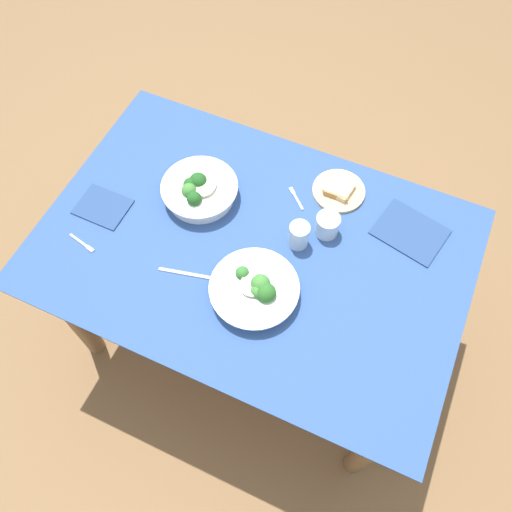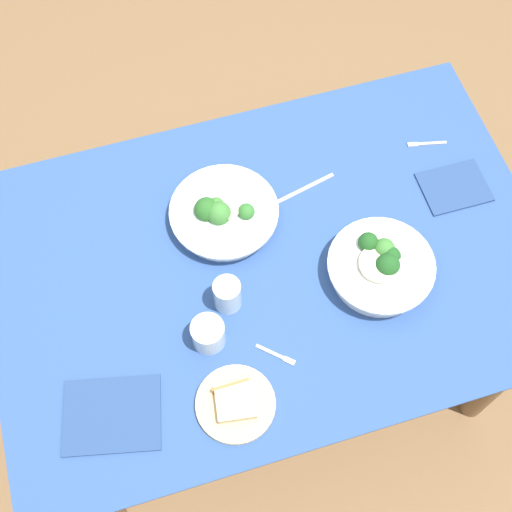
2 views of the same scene
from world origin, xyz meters
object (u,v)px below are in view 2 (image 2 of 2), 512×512
at_px(table_knife_left, 300,191).
at_px(bread_side_plate, 235,403).
at_px(water_glass_side, 208,334).
at_px(napkin_folded_lower, 112,415).
at_px(fork_by_far_bowl, 425,144).
at_px(water_glass_center, 227,295).
at_px(broccoli_bowl_far, 380,267).
at_px(fork_by_near_bowl, 277,355).
at_px(napkin_folded_upper, 454,187).
at_px(broccoli_bowl_near, 223,214).

bearing_deg(table_knife_left, bread_side_plate, -135.72).
relative_size(water_glass_side, napkin_folded_lower, 0.36).
relative_size(fork_by_far_bowl, table_knife_left, 0.51).
relative_size(water_glass_center, napkin_folded_lower, 0.43).
height_order(broccoli_bowl_far, fork_by_near_bowl, broccoli_bowl_far).
bearing_deg(bread_side_plate, fork_by_near_bowl, -146.69).
relative_size(bread_side_plate, fork_by_near_bowl, 2.26).
bearing_deg(water_glass_center, water_glass_side, 48.96).
distance_m(broccoli_bowl_far, fork_by_near_bowl, 0.33).
height_order(fork_by_far_bowl, napkin_folded_lower, napkin_folded_lower).
height_order(napkin_folded_upper, napkin_folded_lower, same).
distance_m(broccoli_bowl_far, broccoli_bowl_near, 0.41).
xyz_separation_m(broccoli_bowl_far, napkin_folded_upper, (-0.28, -0.18, -0.03)).
bearing_deg(table_knife_left, water_glass_center, -149.87).
height_order(fork_by_near_bowl, napkin_folded_lower, napkin_folded_lower).
bearing_deg(fork_by_far_bowl, water_glass_center, 37.13).
bearing_deg(bread_side_plate, napkin_folded_lower, -11.80).
distance_m(fork_by_near_bowl, napkin_folded_lower, 0.40).
xyz_separation_m(bread_side_plate, table_knife_left, (-0.32, -0.49, -0.01)).
xyz_separation_m(broccoli_bowl_near, table_knife_left, (-0.21, -0.02, -0.03)).
height_order(bread_side_plate, napkin_folded_upper, bread_side_plate).
distance_m(bread_side_plate, water_glass_center, 0.25).
height_order(water_glass_center, napkin_folded_upper, water_glass_center).
bearing_deg(water_glass_side, broccoli_bowl_far, -174.06).
xyz_separation_m(bread_side_plate, napkin_folded_lower, (0.27, -0.06, -0.01)).
bearing_deg(water_glass_side, water_glass_center, -131.04).
bearing_deg(napkin_folded_upper, broccoli_bowl_far, 31.88).
relative_size(broccoli_bowl_far, fork_by_near_bowl, 3.23).
xyz_separation_m(water_glass_center, fork_by_near_bowl, (-0.07, 0.16, -0.04)).
bearing_deg(napkin_folded_lower, broccoli_bowl_near, -132.24).
distance_m(broccoli_bowl_far, napkin_folded_lower, 0.72).
xyz_separation_m(broccoli_bowl_near, water_glass_side, (0.12, 0.30, 0.01)).
relative_size(broccoli_bowl_near, water_glass_center, 2.96).
bearing_deg(broccoli_bowl_far, napkin_folded_upper, -148.12).
height_order(bread_side_plate, napkin_folded_lower, bread_side_plate).
relative_size(table_knife_left, napkin_folded_upper, 1.21).
bearing_deg(table_knife_left, fork_by_near_bowl, -128.00).
bearing_deg(table_knife_left, broccoli_bowl_far, -81.51).
height_order(broccoli_bowl_far, table_knife_left, broccoli_bowl_far).
distance_m(water_glass_side, fork_by_near_bowl, 0.17).
bearing_deg(bread_side_plate, table_knife_left, -122.72).
xyz_separation_m(broccoli_bowl_far, napkin_folded_lower, (0.70, 0.16, -0.03)).
distance_m(fork_by_far_bowl, napkin_folded_upper, 0.15).
distance_m(water_glass_center, table_knife_left, 0.37).
height_order(water_glass_side, fork_by_far_bowl, water_glass_side).
height_order(broccoli_bowl_near, fork_by_far_bowl, broccoli_bowl_near).
xyz_separation_m(broccoli_bowl_near, napkin_folded_lower, (0.38, 0.41, -0.03)).
height_order(bread_side_plate, fork_by_far_bowl, bread_side_plate).
height_order(table_knife_left, napkin_folded_lower, napkin_folded_lower).
relative_size(water_glass_side, fork_by_near_bowl, 0.98).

